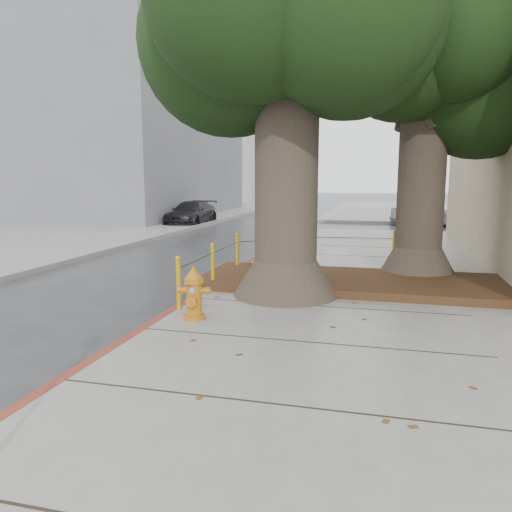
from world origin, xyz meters
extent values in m
plane|color=#28282B|center=(0.00, 0.00, 0.00)|extent=(140.00, 140.00, 0.00)
cube|color=slate|center=(6.00, 30.00, 0.07)|extent=(16.00, 20.00, 0.15)
cube|color=maroon|center=(-2.00, 2.50, 0.07)|extent=(0.14, 26.00, 0.16)
cube|color=black|center=(0.90, 3.90, 0.23)|extent=(6.40, 2.60, 0.16)
cube|color=slate|center=(-15.00, 22.00, 6.00)|extent=(12.00, 16.00, 12.00)
cube|color=silver|center=(-17.00, 45.00, 7.50)|extent=(12.00, 18.00, 15.00)
cone|color=#4C3F33|center=(-0.30, 2.70, 0.50)|extent=(2.04, 2.04, 0.70)
cylinder|color=#4C3F33|center=(-0.30, 2.70, 2.53)|extent=(1.20, 1.20, 4.22)
sphere|color=black|center=(0.80, 3.10, 5.45)|extent=(3.00, 3.00, 3.00)
cone|color=#4C3F33|center=(2.30, 5.20, 0.50)|extent=(1.77, 1.77, 0.70)
cylinder|color=#4C3F33|center=(2.30, 5.20, 2.32)|extent=(1.04, 1.04, 3.84)
sphere|color=black|center=(2.30, 5.20, 5.42)|extent=(3.80, 3.80, 3.80)
sphere|color=black|center=(3.40, 5.60, 4.99)|extent=(3.00, 3.00, 3.00)
cylinder|color=#CC8D0B|center=(-1.90, 1.20, 0.60)|extent=(0.08, 0.08, 0.90)
sphere|color=#CC8D0B|center=(-1.90, 1.20, 1.05)|extent=(0.09, 0.09, 0.09)
cylinder|color=#CC8D0B|center=(-1.90, 3.00, 0.60)|extent=(0.08, 0.08, 0.90)
sphere|color=#CC8D0B|center=(-1.90, 3.00, 1.05)|extent=(0.09, 0.09, 0.09)
cylinder|color=#CC8D0B|center=(-1.90, 4.80, 0.60)|extent=(0.08, 0.08, 0.90)
sphere|color=#CC8D0B|center=(-1.90, 4.80, 1.05)|extent=(0.09, 0.09, 0.09)
cylinder|color=#CC8D0B|center=(-0.40, 6.30, 0.60)|extent=(0.08, 0.08, 0.90)
sphere|color=#CC8D0B|center=(-0.40, 6.30, 1.05)|extent=(0.09, 0.09, 0.09)
cylinder|color=#CC8D0B|center=(1.80, 6.50, 0.60)|extent=(0.08, 0.08, 0.90)
sphere|color=#CC8D0B|center=(1.80, 6.50, 1.05)|extent=(0.09, 0.09, 0.09)
cylinder|color=black|center=(-1.90, 2.10, 0.87)|extent=(0.02, 1.80, 0.02)
cylinder|color=black|center=(-1.90, 3.90, 0.87)|extent=(0.02, 1.80, 0.02)
cylinder|color=black|center=(-1.15, 5.55, 0.87)|extent=(1.51, 1.51, 0.02)
cylinder|color=black|center=(0.70, 6.40, 0.87)|extent=(2.20, 0.22, 0.02)
cylinder|color=#C67014|center=(-1.41, 0.69, 0.18)|extent=(0.42, 0.42, 0.07)
cylinder|color=#C67014|center=(-1.41, 0.69, 0.49)|extent=(0.29, 0.29, 0.57)
cylinder|color=#C67014|center=(-1.41, 0.69, 0.78)|extent=(0.38, 0.38, 0.08)
cone|color=#C67014|center=(-1.41, 0.69, 0.89)|extent=(0.35, 0.35, 0.16)
cylinder|color=#C67014|center=(-1.41, 0.69, 0.99)|extent=(0.07, 0.07, 0.06)
cylinder|color=#C67014|center=(-1.56, 0.67, 0.63)|extent=(0.17, 0.13, 0.10)
cylinder|color=#C67014|center=(-1.27, 0.71, 0.63)|extent=(0.17, 0.13, 0.10)
cylinder|color=#C67014|center=(-1.39, 0.56, 0.49)|extent=(0.17, 0.18, 0.15)
cube|color=#5999D8|center=(-1.39, 0.56, 0.65)|extent=(0.08, 0.02, 0.08)
imported|color=#A1A1A6|center=(3.66, 19.46, 0.64)|extent=(3.76, 1.54, 1.28)
imported|color=black|center=(-7.99, 17.06, 0.60)|extent=(1.69, 4.14, 1.20)
camera|label=1|loc=(1.52, -6.68, 2.44)|focal=35.00mm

